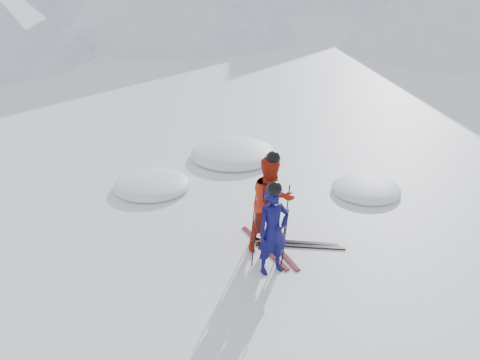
{
  "coord_description": "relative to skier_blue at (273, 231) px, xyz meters",
  "views": [
    {
      "loc": [
        -2.25,
        -8.41,
        5.15
      ],
      "look_at": [
        -1.7,
        0.5,
        1.1
      ],
      "focal_mm": 38.0,
      "sensor_mm": 36.0,
      "label": 1
    }
  ],
  "objects": [
    {
      "name": "pole_blue_left",
      "position": [
        -0.3,
        0.15,
        -0.27
      ],
      "size": [
        0.11,
        0.08,
        1.07
      ],
      "primitive_type": "cylinder",
      "rotation": [
        0.05,
        0.08,
        0.0
      ],
      "color": "black",
      "rests_on": "ground"
    },
    {
      "name": "skier_red",
      "position": [
        0.06,
        0.74,
        0.12
      ],
      "size": [
        1.09,
        0.98,
        1.85
      ],
      "primitive_type": "imported",
      "rotation": [
        0.0,
        0.0,
        0.37
      ],
      "color": "#AE220D",
      "rests_on": "ground"
    },
    {
      "name": "snow_lumps",
      "position": [
        0.09,
        4.04,
        -0.81
      ],
      "size": [
        8.8,
        7.45,
        0.51
      ],
      "color": "white",
      "rests_on": "ground"
    },
    {
      "name": "ski_worn_left",
      "position": [
        -0.06,
        0.74,
        -0.79
      ],
      "size": [
        0.75,
        1.6,
        0.03
      ],
      "primitive_type": "cube",
      "rotation": [
        0.0,
        0.0,
        0.4
      ],
      "color": "black",
      "rests_on": "ground"
    },
    {
      "name": "pole_red_left",
      "position": [
        -0.24,
        0.99,
        -0.19
      ],
      "size": [
        0.12,
        0.1,
        1.23
      ],
      "primitive_type": "cylinder",
      "rotation": [
        0.06,
        0.08,
        0.0
      ],
      "color": "black",
      "rests_on": "ground"
    },
    {
      "name": "ground",
      "position": [
        1.23,
        0.97,
        -0.81
      ],
      "size": [
        160.0,
        160.0,
        0.0
      ],
      "primitive_type": "plane",
      "color": "white",
      "rests_on": "ground"
    },
    {
      "name": "pole_blue_right",
      "position": [
        0.25,
        0.25,
        -0.27
      ],
      "size": [
        0.11,
        0.07,
        1.07
      ],
      "primitive_type": "cylinder",
      "rotation": [
        -0.04,
        0.08,
        0.0
      ],
      "color": "black",
      "rests_on": "ground"
    },
    {
      "name": "ski_loose_b",
      "position": [
        0.63,
        0.75,
        -0.79
      ],
      "size": [
        1.69,
        0.36,
        0.03
      ],
      "primitive_type": "cube",
      "rotation": [
        0.0,
        0.0,
        1.41
      ],
      "color": "black",
      "rests_on": "ground"
    },
    {
      "name": "pole_red_right",
      "position": [
        0.36,
        0.89,
        -0.19
      ],
      "size": [
        0.12,
        0.09,
        1.23
      ],
      "primitive_type": "cylinder",
      "rotation": [
        -0.05,
        0.08,
        0.0
      ],
      "color": "black",
      "rests_on": "ground"
    },
    {
      "name": "ski_loose_a",
      "position": [
        0.53,
        0.9,
        -0.79
      ],
      "size": [
        1.69,
        0.42,
        0.03
      ],
      "primitive_type": "cube",
      "rotation": [
        0.0,
        0.0,
        1.38
      ],
      "color": "black",
      "rests_on": "ground"
    },
    {
      "name": "skier_blue",
      "position": [
        0.0,
        0.0,
        0.0
      ],
      "size": [
        0.69,
        0.59,
        1.61
      ],
      "primitive_type": "imported",
      "rotation": [
        0.0,
        0.0,
        0.41
      ],
      "color": "#0C0C49",
      "rests_on": "ground"
    },
    {
      "name": "ski_worn_right",
      "position": [
        0.18,
        0.74,
        -0.79
      ],
      "size": [
        0.64,
        1.64,
        0.03
      ],
      "primitive_type": "cube",
      "rotation": [
        0.0,
        0.0,
        0.33
      ],
      "color": "black",
      "rests_on": "ground"
    }
  ]
}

